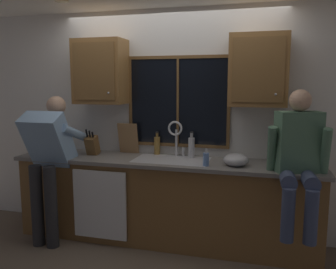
{
  "coord_description": "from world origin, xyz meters",
  "views": [
    {
      "loc": [
        1.01,
        -3.84,
        1.74
      ],
      "look_at": [
        0.05,
        -0.3,
        1.19
      ],
      "focal_mm": 37.39,
      "sensor_mm": 36.0,
      "label": 1
    }
  ],
  "objects_px": {
    "person_standing": "(49,155)",
    "mixing_bowl": "(236,160)",
    "soap_dispenser": "(206,159)",
    "cutting_board": "(128,138)",
    "bottle_tall_clear": "(191,147)",
    "bottle_green_glass": "(157,145)",
    "knife_block": "(92,145)",
    "person_sitting_on_counter": "(298,154)"
  },
  "relations": [
    {
      "from": "person_sitting_on_counter",
      "to": "cutting_board",
      "type": "height_order",
      "value": "person_sitting_on_counter"
    },
    {
      "from": "person_standing",
      "to": "mixing_bowl",
      "type": "distance_m",
      "value": 1.98
    },
    {
      "from": "person_standing",
      "to": "bottle_green_glass",
      "type": "height_order",
      "value": "person_standing"
    },
    {
      "from": "mixing_bowl",
      "to": "knife_block",
      "type": "bearing_deg",
      "value": 176.45
    },
    {
      "from": "knife_block",
      "to": "bottle_tall_clear",
      "type": "height_order",
      "value": "knife_block"
    },
    {
      "from": "knife_block",
      "to": "mixing_bowl",
      "type": "bearing_deg",
      "value": -3.55
    },
    {
      "from": "person_standing",
      "to": "cutting_board",
      "type": "height_order",
      "value": "person_standing"
    },
    {
      "from": "person_standing",
      "to": "mixing_bowl",
      "type": "xyz_separation_m",
      "value": [
        1.96,
        0.25,
        0.0
      ]
    },
    {
      "from": "knife_block",
      "to": "mixing_bowl",
      "type": "distance_m",
      "value": 1.63
    },
    {
      "from": "person_sitting_on_counter",
      "to": "cutting_board",
      "type": "relative_size",
      "value": 3.5
    },
    {
      "from": "person_standing",
      "to": "bottle_green_glass",
      "type": "xyz_separation_m",
      "value": [
        1.04,
        0.57,
        0.06
      ]
    },
    {
      "from": "person_standing",
      "to": "person_sitting_on_counter",
      "type": "distance_m",
      "value": 2.53
    },
    {
      "from": "knife_block",
      "to": "bottle_tall_clear",
      "type": "bearing_deg",
      "value": 7.45
    },
    {
      "from": "mixing_bowl",
      "to": "soap_dispenser",
      "type": "distance_m",
      "value": 0.3
    },
    {
      "from": "mixing_bowl",
      "to": "bottle_tall_clear",
      "type": "xyz_separation_m",
      "value": [
        -0.5,
        0.25,
        0.06
      ]
    },
    {
      "from": "mixing_bowl",
      "to": "soap_dispenser",
      "type": "xyz_separation_m",
      "value": [
        -0.29,
        -0.09,
        0.01
      ]
    },
    {
      "from": "bottle_tall_clear",
      "to": "mixing_bowl",
      "type": "bearing_deg",
      "value": -26.28
    },
    {
      "from": "soap_dispenser",
      "to": "bottle_tall_clear",
      "type": "height_order",
      "value": "bottle_tall_clear"
    },
    {
      "from": "mixing_bowl",
      "to": "soap_dispenser",
      "type": "relative_size",
      "value": 1.39
    },
    {
      "from": "cutting_board",
      "to": "bottle_tall_clear",
      "type": "distance_m",
      "value": 0.76
    },
    {
      "from": "bottle_green_glass",
      "to": "mixing_bowl",
      "type": "bearing_deg",
      "value": -19.1
    },
    {
      "from": "person_sitting_on_counter",
      "to": "bottle_tall_clear",
      "type": "xyz_separation_m",
      "value": [
        -1.07,
        0.44,
        -0.06
      ]
    },
    {
      "from": "knife_block",
      "to": "soap_dispenser",
      "type": "height_order",
      "value": "knife_block"
    },
    {
      "from": "person_standing",
      "to": "bottle_tall_clear",
      "type": "height_order",
      "value": "person_standing"
    },
    {
      "from": "person_sitting_on_counter",
      "to": "person_standing",
      "type": "bearing_deg",
      "value": -178.55
    },
    {
      "from": "cutting_board",
      "to": "mixing_bowl",
      "type": "height_order",
      "value": "cutting_board"
    },
    {
      "from": "person_sitting_on_counter",
      "to": "cutting_board",
      "type": "distance_m",
      "value": 1.89
    },
    {
      "from": "cutting_board",
      "to": "bottle_green_glass",
      "type": "xyz_separation_m",
      "value": [
        0.34,
        0.02,
        -0.07
      ]
    },
    {
      "from": "mixing_bowl",
      "to": "bottle_tall_clear",
      "type": "height_order",
      "value": "bottle_tall_clear"
    },
    {
      "from": "bottle_green_glass",
      "to": "knife_block",
      "type": "bearing_deg",
      "value": -162.96
    },
    {
      "from": "cutting_board",
      "to": "soap_dispenser",
      "type": "height_order",
      "value": "cutting_board"
    },
    {
      "from": "knife_block",
      "to": "cutting_board",
      "type": "distance_m",
      "value": 0.42
    },
    {
      "from": "person_sitting_on_counter",
      "to": "mixing_bowl",
      "type": "xyz_separation_m",
      "value": [
        -0.56,
        0.19,
        -0.13
      ]
    },
    {
      "from": "knife_block",
      "to": "bottle_green_glass",
      "type": "height_order",
      "value": "knife_block"
    },
    {
      "from": "soap_dispenser",
      "to": "bottle_tall_clear",
      "type": "distance_m",
      "value": 0.41
    },
    {
      "from": "mixing_bowl",
      "to": "soap_dispenser",
      "type": "height_order",
      "value": "soap_dispenser"
    },
    {
      "from": "soap_dispenser",
      "to": "knife_block",
      "type": "bearing_deg",
      "value": 171.69
    },
    {
      "from": "knife_block",
      "to": "bottle_tall_clear",
      "type": "xyz_separation_m",
      "value": [
        1.12,
        0.15,
        0.01
      ]
    },
    {
      "from": "knife_block",
      "to": "cutting_board",
      "type": "height_order",
      "value": "cutting_board"
    },
    {
      "from": "person_standing",
      "to": "soap_dispenser",
      "type": "distance_m",
      "value": 1.68
    },
    {
      "from": "mixing_bowl",
      "to": "bottle_green_glass",
      "type": "bearing_deg",
      "value": 160.9
    },
    {
      "from": "person_sitting_on_counter",
      "to": "knife_block",
      "type": "bearing_deg",
      "value": 172.44
    }
  ]
}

